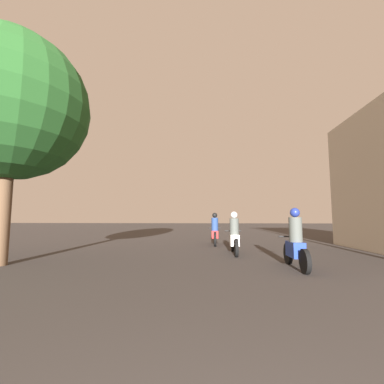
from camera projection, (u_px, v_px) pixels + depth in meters
name	position (u px, v px, depth m)	size (l,w,h in m)	color
motorcycle_blue	(295.00, 244.00, 6.51)	(0.60, 1.89, 1.53)	black
motorcycle_white	(234.00, 237.00, 9.11)	(0.60, 2.04, 1.50)	black
motorcycle_red	(215.00, 232.00, 12.17)	(0.60, 2.11, 1.51)	black
street_tree	(11.00, 106.00, 7.32)	(4.24, 4.24, 6.58)	brown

